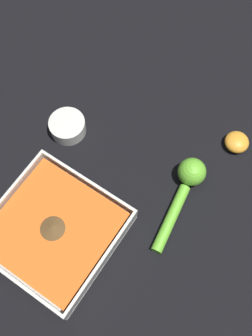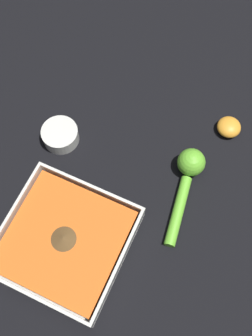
{
  "view_description": "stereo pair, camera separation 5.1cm",
  "coord_description": "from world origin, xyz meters",
  "px_view_note": "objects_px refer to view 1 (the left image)",
  "views": [
    {
      "loc": [
        -0.24,
        0.07,
        0.78
      ],
      "look_at": [
        -0.07,
        -0.2,
        0.02
      ],
      "focal_mm": 42.0,
      "sensor_mm": 36.0,
      "label": 1
    },
    {
      "loc": [
        -0.2,
        0.1,
        0.78
      ],
      "look_at": [
        -0.07,
        -0.2,
        0.02
      ],
      "focal_mm": 42.0,
      "sensor_mm": 36.0,
      "label": 2
    }
  ],
  "objects_px": {
    "spice_bowl": "(68,127)",
    "lemon_squeezer": "(186,184)",
    "square_dish": "(54,231)",
    "lemon_half": "(237,142)"
  },
  "relations": [
    {
      "from": "spice_bowl",
      "to": "lemon_squeezer",
      "type": "relative_size",
      "value": 0.38
    },
    {
      "from": "square_dish",
      "to": "lemon_squeezer",
      "type": "distance_m",
      "value": 0.28
    },
    {
      "from": "square_dish",
      "to": "spice_bowl",
      "type": "height_order",
      "value": "square_dish"
    },
    {
      "from": "square_dish",
      "to": "lemon_half",
      "type": "distance_m",
      "value": 0.43
    },
    {
      "from": "square_dish",
      "to": "lemon_half",
      "type": "bearing_deg",
      "value": -118.95
    },
    {
      "from": "spice_bowl",
      "to": "lemon_squeezer",
      "type": "height_order",
      "value": "lemon_squeezer"
    },
    {
      "from": "spice_bowl",
      "to": "lemon_half",
      "type": "distance_m",
      "value": 0.37
    },
    {
      "from": "square_dish",
      "to": "lemon_squeezer",
      "type": "bearing_deg",
      "value": -126.36
    },
    {
      "from": "square_dish",
      "to": "lemon_squeezer",
      "type": "xyz_separation_m",
      "value": [
        -0.17,
        -0.23,
        0.01
      ]
    },
    {
      "from": "square_dish",
      "to": "spice_bowl",
      "type": "relative_size",
      "value": 2.98
    }
  ]
}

